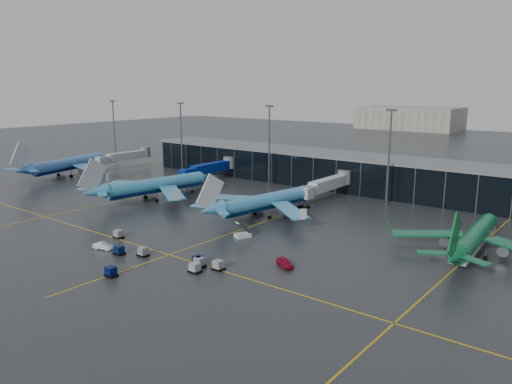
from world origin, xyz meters
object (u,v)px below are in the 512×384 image
Objects in this scene: airliner_klm_west at (68,157)px; baggage_carts at (161,258)px; airliner_arkefly at (156,177)px; airliner_aer_lingus at (476,227)px; mobile_airstair at (243,234)px; service_van_white at (103,246)px; service_van_red at (285,263)px; airliner_klm_near at (268,192)px.

airliner_klm_west reaches higher than baggage_carts.
airliner_arkefly is 1.15× the size of airliner_aer_lingus.
baggage_carts is at bearing -72.67° from mobile_airstair.
service_van_white is (-58.09, -41.68, -4.91)m from airliner_aer_lingus.
baggage_carts is 7.56× the size of service_van_white.
baggage_carts is (93.10, -38.53, -5.96)m from airliner_klm_west.
airliner_arkefly is at bearing -179.32° from airliner_aer_lingus.
mobile_airstair is 0.84× the size of service_van_red.
airliner_aer_lingus is at bearing 11.64° from airliner_arkefly.
service_van_white is at bearing -46.86° from airliner_arkefly.
airliner_arkefly reaches higher than airliner_aer_lingus.
baggage_carts is 22.62m from service_van_red.
service_van_white is (78.77, -40.93, -6.04)m from airliner_klm_west.
airliner_klm_west is at bearing 45.40° from service_van_white.
airliner_klm_near is 9.39× the size of service_van_white.
mobile_airstair is (95.21, -17.81, -5.95)m from airliner_klm_west.
mobile_airstair reaches higher than service_van_white.
service_van_red is 1.10× the size of service_van_white.
airliner_arkefly is at bearing 140.13° from baggage_carts.
mobile_airstair is (6.53, -17.40, -5.21)m from airliner_klm_near.
service_van_red is (59.17, -21.48, -5.65)m from airliner_arkefly.
airliner_aer_lingus is 1.16× the size of baggage_carts.
airliner_arkefly reaches higher than service_van_red.
airliner_aer_lingus is at bearing -12.11° from service_van_red.
airliner_arkefly is (53.21, -5.22, -0.30)m from airliner_klm_west.
service_van_red is (19.28, 11.84, 0.02)m from baggage_carts.
service_van_white is at bearing 142.58° from service_van_red.
airliner_klm_near is at bearing 177.98° from airliner_aer_lingus.
airliner_klm_near is at bearing -14.59° from airliner_klm_west.
mobile_airstair is at bearing -9.13° from airliner_arkefly.
baggage_carts is 14.53m from service_van_white.
airliner_aer_lingus is at bearing 47.16° from mobile_airstair.
mobile_airstair is at bearing -52.56° from service_van_white.
airliner_aer_lingus reaches higher than service_van_red.
service_van_red is (112.38, -26.69, -5.94)m from airliner_klm_west.
airliner_klm_near is 8.54× the size of service_van_red.
airliner_aer_lingus is at bearing -71.49° from service_van_white.
service_van_white is (-33.61, -14.24, -0.09)m from service_van_red.
airliner_klm_near is 1.24× the size of baggage_carts.
mobile_airstair is at bearing -60.30° from airliner_klm_near.
airliner_klm_near is at bearing 71.67° from service_van_red.
mobile_airstair is (-41.65, -18.55, -4.82)m from airliner_aer_lingus.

